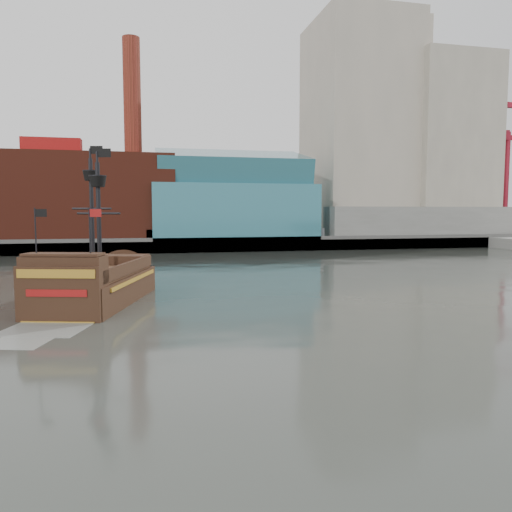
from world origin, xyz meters
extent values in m
plane|color=#262924|center=(0.00, 0.00, 0.00)|extent=(400.00, 400.00, 0.00)
cube|color=slate|center=(0.00, 92.00, 1.00)|extent=(220.00, 60.00, 2.00)
cube|color=#4C4C49|center=(0.00, 62.50, 1.30)|extent=(220.00, 1.00, 2.60)
cube|color=maroon|center=(-22.00, 72.00, 9.50)|extent=(42.00, 18.00, 15.00)
cube|color=teal|center=(10.00, 70.00, 7.00)|extent=(30.00, 16.00, 10.00)
cube|color=#ACA08E|center=(40.00, 80.00, 25.00)|extent=(20.00, 22.00, 46.00)
cube|color=#A59D8A|center=(58.00, 76.00, 21.00)|extent=(18.00, 18.00, 38.00)
cube|color=#ACA08E|center=(50.00, 97.00, 28.00)|extent=(24.00, 20.00, 52.00)
cube|color=slate|center=(48.00, 66.00, 5.00)|extent=(40.00, 6.00, 6.00)
cylinder|color=maroon|center=(-8.00, 74.00, 28.00)|extent=(3.20, 3.20, 22.00)
cube|color=teal|center=(10.00, 70.00, 15.00)|extent=(28.00, 14.94, 8.78)
cube|color=slate|center=(78.00, 82.00, 3.50)|extent=(4.00, 4.00, 3.00)
cylinder|color=maroon|center=(78.00, 82.00, 18.00)|extent=(1.40, 1.40, 32.00)
cube|color=maroon|center=(75.00, 82.00, 33.00)|extent=(5.00, 2.50, 2.50)
cube|color=slate|center=(88.00, 92.00, 3.50)|extent=(4.00, 4.00, 3.00)
cylinder|color=maroon|center=(88.00, 92.00, 15.00)|extent=(1.40, 1.40, 26.00)
cube|color=maroon|center=(85.00, 92.00, 27.00)|extent=(5.00, 2.50, 2.50)
cube|color=black|center=(-10.21, 16.62, 0.68)|extent=(9.07, 14.54, 2.93)
cube|color=#442B19|center=(-10.21, 16.62, 2.31)|extent=(8.16, 13.09, 0.34)
cube|color=black|center=(-8.76, 21.83, 2.71)|extent=(5.34, 3.90, 1.13)
cube|color=black|center=(-11.79, 10.98, 3.16)|extent=(5.64, 3.18, 2.03)
cube|color=black|center=(-12.07, 9.98, 1.35)|extent=(5.40, 1.76, 4.51)
cube|color=#A97920|center=(-12.11, 9.83, 3.16)|extent=(4.91, 1.45, 0.56)
cube|color=maroon|center=(-12.11, 9.83, 1.92)|extent=(3.82, 1.15, 0.45)
cylinder|color=black|center=(-10.63, 18.50, 6.88)|extent=(0.39, 0.39, 8.79)
cylinder|color=black|center=(-9.78, 14.40, 6.54)|extent=(0.39, 0.39, 8.12)
cone|color=black|center=(-10.63, 18.50, 9.92)|extent=(1.53, 1.53, 0.79)
cone|color=black|center=(-9.78, 14.40, 9.24)|extent=(1.53, 1.53, 0.79)
cube|color=black|center=(-10.14, 18.36, 11.95)|extent=(0.99, 0.31, 0.62)
cube|color=black|center=(-9.30, 14.26, 11.27)|extent=(0.99, 0.31, 0.62)
cube|color=gray|center=(-12.58, 8.16, 0.01)|extent=(5.71, 5.20, 0.02)
camera|label=1|loc=(-6.76, -23.49, 7.09)|focal=35.00mm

